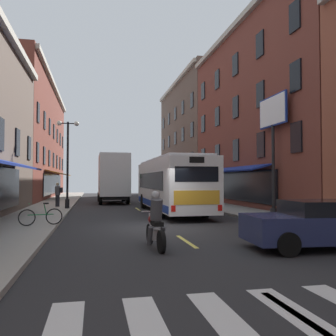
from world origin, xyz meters
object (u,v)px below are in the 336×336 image
at_px(billboard_sign, 273,123).
at_px(pedestrian_near, 58,194).
at_px(bicycle_near, 41,216).
at_px(sedan_mid, 110,191).
at_px(transit_bus, 170,184).
at_px(sedan_near, 324,224).
at_px(motorcycle_rider, 155,224).
at_px(street_lamp_twin, 68,160).
at_px(box_truck, 113,179).

distance_m(billboard_sign, pedestrian_near, 14.96).
bearing_deg(bicycle_near, pedestrian_near, 91.90).
bearing_deg(sedan_mid, bicycle_near, -98.15).
distance_m(transit_bus, sedan_near, 12.23).
height_order(transit_bus, pedestrian_near, transit_bus).
bearing_deg(billboard_sign, sedan_near, -110.42).
relative_size(motorcycle_rider, street_lamp_twin, 0.36).
height_order(billboard_sign, box_truck, billboard_sign).
relative_size(transit_bus, sedan_near, 2.50).
distance_m(sedan_near, pedestrian_near, 18.82).
height_order(motorcycle_rider, street_lamp_twin, street_lamp_twin).
bearing_deg(billboard_sign, street_lamp_twin, 154.93).
height_order(billboard_sign, sedan_mid, billboard_sign).
relative_size(motorcycle_rider, bicycle_near, 1.24).
xyz_separation_m(billboard_sign, motorcycle_rider, (-8.22, -8.32, -4.52)).
bearing_deg(transit_bus, sedan_mid, 97.23).
distance_m(motorcycle_rider, bicycle_near, 6.37).
relative_size(billboard_sign, bicycle_near, 3.98).
distance_m(box_truck, street_lamp_twin, 7.62).
height_order(sedan_near, bicycle_near, sedan_near).
relative_size(box_truck, motorcycle_rider, 3.28).
bearing_deg(motorcycle_rider, billboard_sign, 45.34).
distance_m(billboard_sign, sedan_mid, 25.98).
bearing_deg(motorcycle_rider, sedan_near, -12.39).
distance_m(transit_bus, box_truck, 10.01).
relative_size(billboard_sign, box_truck, 0.98).
relative_size(box_truck, street_lamp_twin, 1.19).
distance_m(transit_bus, pedestrian_near, 8.38).
xyz_separation_m(motorcycle_rider, bicycle_near, (-3.85, 5.06, -0.21)).
distance_m(billboard_sign, sedan_near, 10.96).
distance_m(sedan_near, motorcycle_rider, 4.85).
relative_size(sedan_mid, street_lamp_twin, 0.80).
xyz_separation_m(transit_bus, sedan_mid, (-2.74, 21.57, -1.04)).
height_order(sedan_mid, street_lamp_twin, street_lamp_twin).
bearing_deg(sedan_near, transit_bus, 99.04).
bearing_deg(motorcycle_rider, street_lamp_twin, 104.03).
xyz_separation_m(billboard_sign, pedestrian_near, (-12.42, 7.20, -4.21)).
distance_m(billboard_sign, bicycle_near, 13.37).
bearing_deg(pedestrian_near, bicycle_near, -160.21).
xyz_separation_m(bicycle_near, street_lamp_twin, (0.41, 8.72, 2.79)).
xyz_separation_m(billboard_sign, sedan_near, (-3.49, -9.36, -4.51)).
bearing_deg(sedan_near, bicycle_near, 144.59).
relative_size(transit_bus, bicycle_near, 6.76).
bearing_deg(motorcycle_rider, pedestrian_near, 105.13).
xyz_separation_m(transit_bus, box_truck, (-2.97, 9.55, 0.37)).
xyz_separation_m(sedan_near, bicycle_near, (-8.59, 6.11, -0.21)).
distance_m(transit_bus, street_lamp_twin, 7.03).
xyz_separation_m(pedestrian_near, street_lamp_twin, (0.76, -1.74, 2.28)).
xyz_separation_m(billboard_sign, street_lamp_twin, (-11.67, 5.46, -1.94)).
height_order(motorcycle_rider, pedestrian_near, pedestrian_near).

